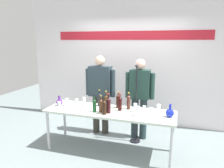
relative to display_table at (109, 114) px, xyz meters
The scene contains 27 objects.
ground_plane 0.70m from the display_table, ahead, with size 10.00×10.00×0.00m, color slate.
back_wall 1.73m from the display_table, 90.00° to the left, with size 5.10×0.11×3.00m.
display_table is the anchor object (origin of this frame).
decanter_blue_left 1.00m from the display_table, behind, with size 0.12×0.12×0.19m.
decanter_blue_right 1.03m from the display_table, ahead, with size 0.13×0.13×0.22m.
presenter_left 0.82m from the display_table, 122.25° to the left, with size 0.65×0.22×1.66m.
presenter_right 0.81m from the display_table, 57.75° to the left, with size 0.58×0.22×1.62m.
wine_bottle_0 0.27m from the display_table, 97.45° to the right, with size 0.07×0.07×0.29m.
wine_bottle_1 0.40m from the display_table, 30.10° to the left, with size 0.07×0.07×0.31m.
wine_bottle_2 0.26m from the display_table, 128.08° to the left, with size 0.07×0.07×0.32m.
wine_bottle_3 0.25m from the display_table, 132.00° to the right, with size 0.07×0.07×0.30m.
wine_bottle_4 0.39m from the display_table, 141.62° to the left, with size 0.07×0.07×0.31m.
wine_bottle_5 0.23m from the display_table, 79.88° to the right, with size 0.08×0.08×0.34m.
wine_bottle_6 0.26m from the display_table, 21.41° to the left, with size 0.07×0.07×0.30m.
wine_bottle_7 0.30m from the display_table, 62.90° to the left, with size 0.08×0.08×0.30m.
wine_bottle_8 0.32m from the display_table, 146.46° to the right, with size 0.07×0.07×0.30m.
wine_glass_left_0 0.49m from the display_table, 162.32° to the right, with size 0.06×0.06×0.15m.
wine_glass_left_1 0.91m from the display_table, 166.48° to the right, with size 0.07×0.07×0.15m.
wine_glass_left_2 0.65m from the display_table, behind, with size 0.07×0.07×0.16m.
wine_glass_left_3 0.87m from the display_table, behind, with size 0.07×0.07×0.14m.
wine_glass_left_4 0.60m from the display_table, 164.77° to the left, with size 0.06×0.06×0.16m.
wine_glass_right_0 0.64m from the display_table, ahead, with size 0.06×0.06×0.15m.
wine_glass_right_1 0.48m from the display_table, ahead, with size 0.07×0.07×0.15m.
wine_glass_right_2 0.76m from the display_table, ahead, with size 0.07×0.07×0.15m.
wine_glass_right_3 0.57m from the display_table, 13.00° to the right, with size 0.07×0.07×0.17m.
wine_glass_right_4 0.86m from the display_table, ahead, with size 0.06×0.06×0.15m.
microphone_stand 0.63m from the display_table, 51.23° to the left, with size 0.20×0.20×1.53m.
Camera 1 is at (1.08, -3.30, 1.96)m, focal length 33.26 mm.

